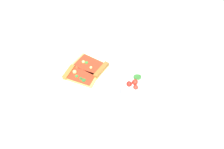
# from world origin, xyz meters

# --- Properties ---
(ground_plane) EXTENTS (2.40, 2.40, 0.00)m
(ground_plane) POSITION_xyz_m (0.00, 0.00, 0.00)
(ground_plane) COLOR #B2B7BC
(ground_plane) RESTS_ON ground
(plate) EXTENTS (0.22, 0.22, 0.01)m
(plate) POSITION_xyz_m (0.04, -0.02, 0.01)
(plate) COLOR white
(plate) RESTS_ON ground_plane
(pizza_slice_near) EXTENTS (0.16, 0.17, 0.02)m
(pizza_slice_near) POSITION_xyz_m (0.06, -0.06, 0.02)
(pizza_slice_near) COLOR #E5B256
(pizza_slice_near) RESTS_ON plate
(pizza_slice_far) EXTENTS (0.13, 0.16, 0.02)m
(pizza_slice_far) POSITION_xyz_m (0.02, 0.00, 0.02)
(pizza_slice_far) COLOR #E5B256
(pizza_slice_far) RESTS_ON plate
(salad_bowl) EXTENTS (0.13, 0.13, 0.09)m
(salad_bowl) POSITION_xyz_m (-0.09, -0.22, 0.04)
(salad_bowl) COLOR white
(salad_bowl) RESTS_ON ground_plane
(soda_glass) EXTENTS (0.07, 0.07, 0.11)m
(soda_glass) POSITION_xyz_m (-0.19, -0.12, 0.05)
(soda_glass) COLOR silver
(soda_glass) RESTS_ON ground_plane
(pepper_shaker) EXTENTS (0.03, 0.03, 0.07)m
(pepper_shaker) POSITION_xyz_m (0.21, -0.19, 0.03)
(pepper_shaker) COLOR silver
(pepper_shaker) RESTS_ON ground_plane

